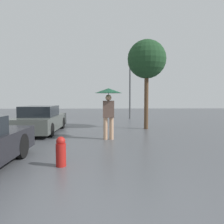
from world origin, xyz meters
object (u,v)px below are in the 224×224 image
tree (147,60)px  street_lamp (130,82)px  parked_car_farthest (41,120)px  fire_hydrant (61,152)px  pedestrian (108,100)px

tree → street_lamp: size_ratio=1.06×
parked_car_farthest → tree: 5.91m
parked_car_farthest → tree: tree is taller
tree → street_lamp: bearing=91.8°
tree → fire_hydrant: (-3.14, -6.03, -3.15)m
pedestrian → tree: bearing=54.6°
pedestrian → parked_car_farthest: bearing=149.2°
pedestrian → street_lamp: bearing=77.9°
street_lamp → tree: bearing=-88.2°
pedestrian → street_lamp: (1.80, 8.40, 1.28)m
parked_car_farthest → fire_hydrant: size_ratio=5.76×
parked_car_farthest → street_lamp: street_lamp is taller
pedestrian → fire_hydrant: bearing=-109.7°
pedestrian → street_lamp: street_lamp is taller
parked_car_farthest → street_lamp: 8.47m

